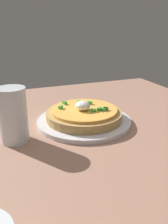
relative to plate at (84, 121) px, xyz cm
name	(u,v)px	position (x,y,z in cm)	size (l,w,h in cm)	color
dining_table	(70,138)	(5.61, 4.97, -1.73)	(100.26, 89.75, 2.33)	#9C705B
plate	(84,121)	(0.00, 0.00, 0.00)	(24.82, 24.82, 1.13)	silver
pizza	(84,114)	(0.01, 0.02, 2.04)	(19.91, 19.91, 5.27)	tan
cup_far	(13,116)	(18.25, 3.64, 5.38)	(6.42, 6.42, 12.40)	silver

